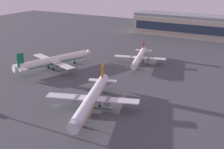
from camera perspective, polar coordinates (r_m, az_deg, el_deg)
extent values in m
plane|color=#424449|center=(115.63, -10.60, -5.82)|extent=(416.00, 416.00, 0.00)
cylinder|color=silver|center=(108.45, -3.95, -4.69)|extent=(16.28, 38.07, 4.09)
cone|color=silver|center=(90.71, -7.27, -9.90)|extent=(4.51, 3.69, 3.89)
cone|color=silver|center=(127.27, -1.59, -0.94)|extent=(4.46, 4.04, 3.69)
cube|color=silver|center=(109.49, -3.81, -4.57)|extent=(34.05, 15.10, 0.38)
cube|color=silver|center=(125.33, -1.79, -1.16)|extent=(12.06, 6.24, 0.38)
cube|color=orange|center=(123.92, -1.84, 0.21)|extent=(1.41, 3.37, 7.00)
cylinder|color=slate|center=(108.55, -0.75, -5.18)|extent=(3.49, 4.43, 2.37)
cylinder|color=slate|center=(111.33, -6.76, -4.67)|extent=(3.49, 4.43, 2.37)
cube|color=orange|center=(108.91, -3.94, -5.23)|extent=(14.90, 35.00, 0.39)
cylinder|color=#333338|center=(98.54, -5.75, -8.58)|extent=(0.30, 0.30, 3.83)
cylinder|color=black|center=(99.45, -5.72, -9.56)|extent=(0.79, 1.26, 1.19)
cylinder|color=#333338|center=(111.08, -2.39, -5.14)|extent=(0.30, 0.30, 3.83)
cylinder|color=black|center=(111.88, -2.38, -6.03)|extent=(0.79, 1.26, 1.19)
cylinder|color=#333338|center=(112.18, -4.76, -4.94)|extent=(0.30, 0.30, 3.83)
cylinder|color=black|center=(112.97, -4.73, -5.82)|extent=(0.79, 1.26, 1.19)
cylinder|color=silver|center=(157.41, -10.88, 2.70)|extent=(16.57, 37.72, 4.07)
cone|color=silver|center=(168.24, -4.87, 4.05)|extent=(4.50, 3.70, 3.86)
cone|color=silver|center=(148.57, -17.75, 1.11)|extent=(4.45, 4.04, 3.66)
cube|color=silver|center=(156.96, -11.21, 2.55)|extent=(33.75, 15.36, 0.37)
cube|color=silver|center=(149.27, -17.05, 1.35)|extent=(11.96, 6.31, 0.37)
cube|color=#146B4C|center=(148.47, -17.06, 2.58)|extent=(1.43, 3.34, 6.96)
cylinder|color=slate|center=(162.11, -12.26, 2.73)|extent=(3.50, 4.42, 2.36)
cylinder|color=slate|center=(152.30, -10.07, 1.81)|extent=(3.50, 4.42, 2.36)
cube|color=#146B4C|center=(157.73, -10.86, 2.31)|extent=(15.17, 34.68, 0.39)
cylinder|color=#333338|center=(164.20, -7.15, 2.90)|extent=(0.30, 0.30, 3.80)
cylinder|color=black|center=(164.75, -7.13, 2.27)|extent=(0.79, 1.25, 1.18)
cylinder|color=#333338|center=(158.66, -12.11, 2.03)|extent=(0.30, 0.30, 3.80)
cylinder|color=black|center=(159.22, -12.06, 1.38)|extent=(0.79, 1.25, 1.18)
cylinder|color=#333338|center=(154.73, -11.24, 1.65)|extent=(0.30, 0.30, 3.80)
cylinder|color=black|center=(155.30, -11.19, 0.98)|extent=(0.79, 1.25, 1.18)
cylinder|color=silver|center=(162.75, 5.26, 3.23)|extent=(11.43, 31.48, 3.35)
cone|color=silver|center=(146.80, 4.18, 1.47)|extent=(3.62, 2.86, 3.18)
cone|color=silver|center=(179.05, 6.16, 4.69)|extent=(3.55, 3.16, 3.01)
cube|color=silver|center=(163.64, 5.31, 3.26)|extent=(28.12, 10.69, 0.31)
cube|color=silver|center=(177.40, 6.08, 4.62)|extent=(9.90, 4.55, 0.31)
cube|color=red|center=(176.49, 6.10, 5.44)|extent=(0.98, 2.79, 5.72)
cylinder|color=slate|center=(163.16, 6.98, 2.92)|extent=(2.69, 3.56, 1.94)
cylinder|color=slate|center=(164.60, 3.64, 3.17)|extent=(2.69, 3.56, 1.94)
cube|color=red|center=(163.01, 5.25, 2.92)|extent=(10.45, 28.94, 0.32)
cylinder|color=#333338|center=(153.62, 4.62, 1.66)|extent=(0.25, 0.25, 3.13)
cylinder|color=black|center=(154.10, 4.60, 1.11)|extent=(0.59, 1.03, 0.97)
cylinder|color=#333338|center=(165.00, 6.03, 2.87)|extent=(0.25, 0.25, 3.13)
cylinder|color=black|center=(165.45, 6.01, 2.35)|extent=(0.59, 1.03, 0.97)
cylinder|color=#333338|center=(165.57, 4.71, 2.97)|extent=(0.25, 0.25, 3.13)
cylinder|color=black|center=(166.02, 4.69, 2.45)|extent=(0.59, 1.03, 0.97)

